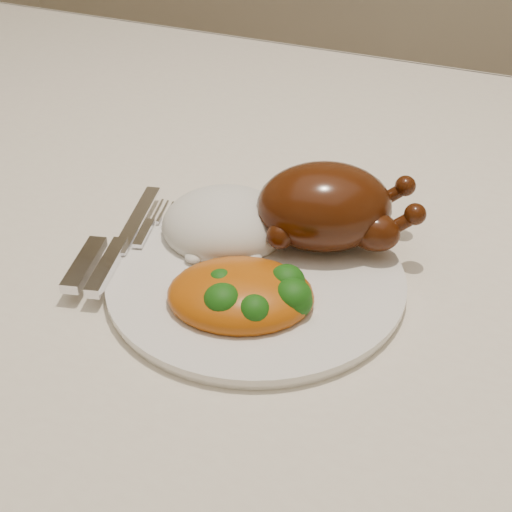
% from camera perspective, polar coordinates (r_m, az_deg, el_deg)
% --- Properties ---
extents(dining_table, '(1.60, 0.90, 0.76)m').
position_cam_1_polar(dining_table, '(0.76, 3.30, -4.41)').
color(dining_table, brown).
rests_on(dining_table, floor).
extents(tablecloth, '(1.73, 1.03, 0.18)m').
position_cam_1_polar(tablecloth, '(0.72, 3.50, 0.12)').
color(tablecloth, white).
rests_on(tablecloth, dining_table).
extents(dinner_plate, '(0.28, 0.28, 0.01)m').
position_cam_1_polar(dinner_plate, '(0.62, -0.00, -1.92)').
color(dinner_plate, white).
rests_on(dinner_plate, tablecloth).
extents(roast_chicken, '(0.17, 0.14, 0.08)m').
position_cam_1_polar(roast_chicken, '(0.65, 5.80, 3.96)').
color(roast_chicken, '#471907').
rests_on(roast_chicken, dinner_plate).
extents(rice_mound, '(0.15, 0.15, 0.06)m').
position_cam_1_polar(rice_mound, '(0.67, -2.45, 2.54)').
color(rice_mound, silver).
rests_on(rice_mound, dinner_plate).
extents(mac_and_cheese, '(0.15, 0.13, 0.04)m').
position_cam_1_polar(mac_and_cheese, '(0.58, -0.55, -3.17)').
color(mac_and_cheese, '#C4640C').
rests_on(mac_and_cheese, dinner_plate).
extents(cutlery, '(0.06, 0.18, 0.01)m').
position_cam_1_polar(cutlery, '(0.65, -11.44, 0.48)').
color(cutlery, silver).
rests_on(cutlery, dinner_plate).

